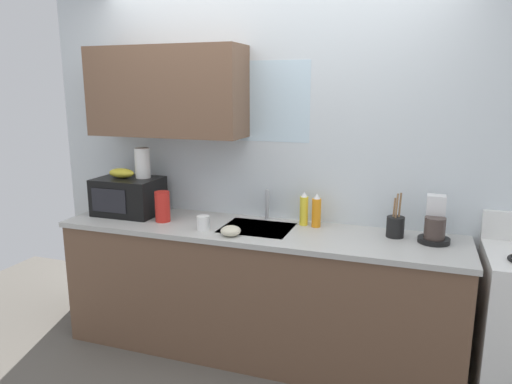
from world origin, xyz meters
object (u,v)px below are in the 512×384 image
at_px(coffee_maker, 435,225).
at_px(utensil_crock, 395,226).
at_px(banana_bunch, 122,173).
at_px(small_bowl, 231,231).
at_px(dish_soap_bottle_yellow, 304,209).
at_px(mug_white, 203,223).
at_px(dish_soap_bottle_orange, 316,211).
at_px(paper_towel_roll, 142,163).
at_px(microwave, 129,196).
at_px(cereal_canister, 162,207).

relative_size(coffee_maker, utensil_crock, 0.99).
relative_size(banana_bunch, small_bowl, 1.54).
xyz_separation_m(dish_soap_bottle_yellow, mug_white, (-0.60, -0.33, -0.06)).
height_order(dish_soap_bottle_yellow, dish_soap_bottle_orange, dish_soap_bottle_yellow).
relative_size(coffee_maker, mug_white, 2.95).
bearing_deg(dish_soap_bottle_yellow, small_bowl, -134.37).
distance_m(banana_bunch, paper_towel_roll, 0.18).
bearing_deg(utensil_crock, banana_bunch, -177.95).
relative_size(mug_white, utensil_crock, 0.34).
bearing_deg(dish_soap_bottle_orange, paper_towel_roll, -176.74).
relative_size(paper_towel_roll, dish_soap_bottle_yellow, 0.95).
relative_size(microwave, small_bowl, 3.54).
height_order(banana_bunch, utensil_crock, banana_bunch).
relative_size(dish_soap_bottle_yellow, cereal_canister, 1.09).
xyz_separation_m(paper_towel_roll, dish_soap_bottle_yellow, (1.19, 0.09, -0.27)).
relative_size(banana_bunch, utensil_crock, 0.71).
relative_size(microwave, dish_soap_bottle_yellow, 1.98).
bearing_deg(banana_bunch, mug_white, -14.32).
bearing_deg(banana_bunch, small_bowl, -14.53).
relative_size(paper_towel_roll, coffee_maker, 0.79).
relative_size(paper_towel_roll, utensil_crock, 0.78).
bearing_deg(small_bowl, cereal_canister, 165.37).
height_order(microwave, paper_towel_roll, paper_towel_roll).
xyz_separation_m(cereal_canister, mug_white, (0.35, -0.09, -0.06)).
bearing_deg(dish_soap_bottle_yellow, mug_white, -151.31).
height_order(microwave, banana_bunch, banana_bunch).
distance_m(dish_soap_bottle_orange, utensil_crock, 0.52).
bearing_deg(dish_soap_bottle_yellow, microwave, -173.83).
height_order(banana_bunch, small_bowl, banana_bunch).
xyz_separation_m(banana_bunch, mug_white, (0.74, -0.19, -0.26)).
distance_m(dish_soap_bottle_orange, small_bowl, 0.60).
bearing_deg(coffee_maker, cereal_canister, -174.95).
bearing_deg(coffee_maker, dish_soap_bottle_yellow, 174.52).
relative_size(microwave, banana_bunch, 2.30).
bearing_deg(microwave, utensil_crock, 2.15).
distance_m(banana_bunch, mug_white, 0.81).
xyz_separation_m(cereal_canister, utensil_crock, (1.56, 0.17, -0.04)).
xyz_separation_m(microwave, paper_towel_roll, (0.10, 0.05, 0.24)).
distance_m(microwave, cereal_canister, 0.36).
xyz_separation_m(dish_soap_bottle_orange, small_bowl, (-0.47, -0.37, -0.08)).
relative_size(paper_towel_roll, dish_soap_bottle_orange, 0.96).
xyz_separation_m(mug_white, small_bowl, (0.22, -0.06, -0.02)).
distance_m(banana_bunch, cereal_canister, 0.45).
relative_size(dish_soap_bottle_yellow, dish_soap_bottle_orange, 1.01).
bearing_deg(dish_soap_bottle_orange, utensil_crock, -5.91).
distance_m(banana_bunch, dish_soap_bottle_orange, 1.45).
bearing_deg(dish_soap_bottle_yellow, coffee_maker, -5.48).
height_order(banana_bunch, mug_white, banana_bunch).
distance_m(cereal_canister, utensil_crock, 1.57).
xyz_separation_m(coffee_maker, utensil_crock, (-0.23, 0.01, -0.03)).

